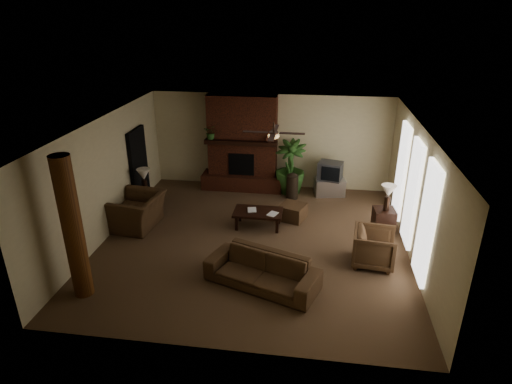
# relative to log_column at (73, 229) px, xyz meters

# --- Properties ---
(room_shell) EXTENTS (7.00, 7.00, 7.00)m
(room_shell) POSITION_rel_log_column_xyz_m (2.95, 2.40, 0.00)
(room_shell) COLOR brown
(room_shell) RESTS_ON ground
(fireplace) EXTENTS (2.40, 0.70, 2.80)m
(fireplace) POSITION_rel_log_column_xyz_m (2.15, 5.62, -0.24)
(fireplace) COLOR #572617
(fireplace) RESTS_ON ground
(windows) EXTENTS (0.08, 3.65, 2.35)m
(windows) POSITION_rel_log_column_xyz_m (6.40, 2.60, -0.05)
(windows) COLOR white
(windows) RESTS_ON ground
(log_column) EXTENTS (0.36, 0.36, 2.80)m
(log_column) POSITION_rel_log_column_xyz_m (0.00, 0.00, 0.00)
(log_column) COLOR brown
(log_column) RESTS_ON ground
(doorway) EXTENTS (0.10, 1.00, 2.10)m
(doorway) POSITION_rel_log_column_xyz_m (-0.49, 4.20, -0.35)
(doorway) COLOR black
(doorway) RESTS_ON ground
(ceiling_fan) EXTENTS (1.35, 1.35, 0.37)m
(ceiling_fan) POSITION_rel_log_column_xyz_m (3.35, 2.70, 1.13)
(ceiling_fan) COLOR black
(ceiling_fan) RESTS_ON ceiling
(sofa) EXTENTS (2.31, 1.38, 0.87)m
(sofa) POSITION_rel_log_column_xyz_m (3.36, 0.75, -0.96)
(sofa) COLOR #4A3420
(sofa) RESTS_ON ground
(armchair_left) EXTENTS (0.95, 1.35, 1.11)m
(armchair_left) POSITION_rel_log_column_xyz_m (-0.03, 2.77, -0.84)
(armchair_left) COLOR #4A3420
(armchair_left) RESTS_ON ground
(armchair_right) EXTENTS (0.89, 0.93, 0.87)m
(armchair_right) POSITION_rel_log_column_xyz_m (5.61, 1.82, -0.96)
(armchair_right) COLOR #4A3420
(armchair_right) RESTS_ON ground
(coffee_table) EXTENTS (1.20, 0.70, 0.43)m
(coffee_table) POSITION_rel_log_column_xyz_m (2.95, 3.16, -1.03)
(coffee_table) COLOR black
(coffee_table) RESTS_ON ground
(ottoman) EXTENTS (0.77, 0.77, 0.40)m
(ottoman) POSITION_rel_log_column_xyz_m (3.78, 3.71, -1.20)
(ottoman) COLOR #4A3420
(ottoman) RESTS_ON ground
(tv_stand) EXTENTS (0.92, 0.63, 0.50)m
(tv_stand) POSITION_rel_log_column_xyz_m (4.75, 5.41, -1.15)
(tv_stand) COLOR #BDBDC0
(tv_stand) RESTS_ON ground
(tv) EXTENTS (0.75, 0.66, 0.52)m
(tv) POSITION_rel_log_column_xyz_m (4.73, 5.37, -0.64)
(tv) COLOR #39393C
(tv) RESTS_ON tv_stand
(floor_vase) EXTENTS (0.34, 0.34, 0.77)m
(floor_vase) POSITION_rel_log_column_xyz_m (3.68, 5.03, -0.97)
(floor_vase) COLOR black
(floor_vase) RESTS_ON ground
(floor_plant) EXTENTS (1.14, 1.70, 0.88)m
(floor_plant) POSITION_rel_log_column_xyz_m (3.58, 5.46, -0.96)
(floor_plant) COLOR #2F5823
(floor_plant) RESTS_ON ground
(side_table_left) EXTENTS (0.56, 0.56, 0.55)m
(side_table_left) POSITION_rel_log_column_xyz_m (-0.19, 3.70, -1.12)
(side_table_left) COLOR black
(side_table_left) RESTS_ON ground
(lamp_left) EXTENTS (0.36, 0.36, 0.65)m
(lamp_left) POSITION_rel_log_column_xyz_m (-0.14, 3.66, -0.40)
(lamp_left) COLOR black
(lamp_left) RESTS_ON side_table_left
(side_table_right) EXTENTS (0.54, 0.54, 0.55)m
(side_table_right) POSITION_rel_log_column_xyz_m (6.03, 3.43, -1.12)
(side_table_right) COLOR black
(side_table_right) RESTS_ON ground
(lamp_right) EXTENTS (0.46, 0.46, 0.65)m
(lamp_right) POSITION_rel_log_column_xyz_m (6.05, 3.41, -0.40)
(lamp_right) COLOR black
(lamp_right) RESTS_ON side_table_right
(mantel_plant) EXTENTS (0.44, 0.47, 0.33)m
(mantel_plant) POSITION_rel_log_column_xyz_m (1.29, 5.38, 0.32)
(mantel_plant) COLOR #2F5823
(mantel_plant) RESTS_ON fireplace
(mantel_vase) EXTENTS (0.28, 0.28, 0.22)m
(mantel_vase) POSITION_rel_log_column_xyz_m (2.98, 5.33, 0.27)
(mantel_vase) COLOR brown
(mantel_vase) RESTS_ON fireplace
(book_a) EXTENTS (0.22, 0.07, 0.29)m
(book_a) POSITION_rel_log_column_xyz_m (2.69, 3.15, -0.83)
(book_a) COLOR #999999
(book_a) RESTS_ON coffee_table
(book_b) EXTENTS (0.21, 0.10, 0.29)m
(book_b) POSITION_rel_log_column_xyz_m (3.23, 3.06, -0.82)
(book_b) COLOR #999999
(book_b) RESTS_ON coffee_table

